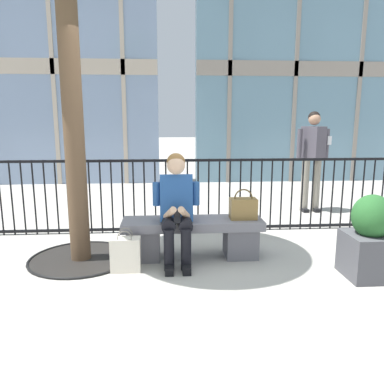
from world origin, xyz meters
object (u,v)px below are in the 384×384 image
at_px(shopping_bag, 126,254).
at_px(planter, 370,240).
at_px(bystander_at_railing, 312,154).
at_px(seated_person_with_phone, 177,205).
at_px(handbag_on_bench, 243,208).
at_px(stone_bench, 193,234).

relative_size(shopping_bag, planter, 0.54).
bearing_deg(planter, bystander_at_railing, 80.52).
bearing_deg(planter, seated_person_with_phone, 163.92).
height_order(handbag_on_bench, bystander_at_railing, bystander_at_railing).
bearing_deg(handbag_on_bench, stone_bench, 179.01).
height_order(stone_bench, shopping_bag, shopping_bag).
bearing_deg(seated_person_with_phone, shopping_bag, -156.74).
distance_m(seated_person_with_phone, handbag_on_bench, 0.78).
bearing_deg(seated_person_with_phone, bystander_at_railing, 42.94).
bearing_deg(shopping_bag, seated_person_with_phone, 23.26).
height_order(stone_bench, handbag_on_bench, handbag_on_bench).
xyz_separation_m(stone_bench, seated_person_with_phone, (-0.19, -0.13, 0.38)).
relative_size(seated_person_with_phone, handbag_on_bench, 3.47).
relative_size(seated_person_with_phone, planter, 1.43).
distance_m(shopping_bag, bystander_at_railing, 3.90).
relative_size(handbag_on_bench, bystander_at_railing, 0.20).
distance_m(stone_bench, shopping_bag, 0.82).
height_order(bystander_at_railing, planter, bystander_at_railing).
height_order(seated_person_with_phone, planter, seated_person_with_phone).
xyz_separation_m(stone_bench, shopping_bag, (-0.73, -0.36, -0.09)).
bearing_deg(handbag_on_bench, planter, -30.23).
distance_m(stone_bench, bystander_at_railing, 3.12).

